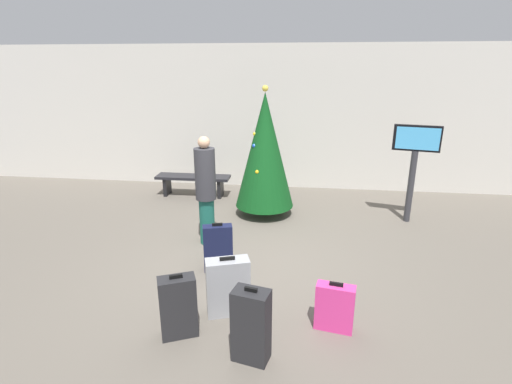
% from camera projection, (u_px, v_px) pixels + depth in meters
% --- Properties ---
extents(ground_plane, '(16.00, 16.00, 0.00)m').
position_uv_depth(ground_plane, '(243.00, 266.00, 5.81)').
color(ground_plane, '#665E54').
extents(back_wall, '(16.00, 0.20, 3.38)m').
position_uv_depth(back_wall, '(270.00, 118.00, 9.25)').
color(back_wall, beige).
rests_on(back_wall, ground_plane).
extents(holiday_tree, '(1.16, 1.16, 2.55)m').
position_uv_depth(holiday_tree, '(265.00, 151.00, 7.45)').
color(holiday_tree, '#4C3319').
rests_on(holiday_tree, ground_plane).
extents(flight_info_kiosk, '(0.82, 0.27, 1.86)m').
position_uv_depth(flight_info_kiosk, '(415.00, 156.00, 7.10)').
color(flight_info_kiosk, '#333338').
rests_on(flight_info_kiosk, ground_plane).
extents(waiting_bench, '(1.70, 0.44, 0.48)m').
position_uv_depth(waiting_bench, '(193.00, 180.00, 8.86)').
color(waiting_bench, black).
rests_on(waiting_bench, ground_plane).
extents(traveller_0, '(0.45, 0.45, 1.83)m').
position_uv_depth(traveller_0, '(206.00, 188.00, 6.29)').
color(traveller_0, '#19594C').
rests_on(traveller_0, ground_plane).
extents(suitcase_0, '(0.46, 0.24, 0.60)m').
position_uv_depth(suitcase_0, '(335.00, 307.00, 4.34)').
color(suitcase_0, '#E5388C').
rests_on(suitcase_0, ground_plane).
extents(suitcase_1, '(0.45, 0.35, 0.76)m').
position_uv_depth(suitcase_1, '(178.00, 307.00, 4.22)').
color(suitcase_1, '#232326').
rests_on(suitcase_1, ground_plane).
extents(suitcase_2, '(0.45, 0.27, 0.74)m').
position_uv_depth(suitcase_2, '(218.00, 248.00, 5.60)').
color(suitcase_2, '#141938').
rests_on(suitcase_2, ground_plane).
extents(suitcase_3, '(0.56, 0.38, 0.76)m').
position_uv_depth(suitcase_3, '(228.00, 287.00, 4.60)').
color(suitcase_3, '#9EA0A5').
rests_on(suitcase_3, ground_plane).
extents(suitcase_4, '(0.41, 0.31, 0.84)m').
position_uv_depth(suitcase_4, '(251.00, 326.00, 3.85)').
color(suitcase_4, '#232326').
rests_on(suitcase_4, ground_plane).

